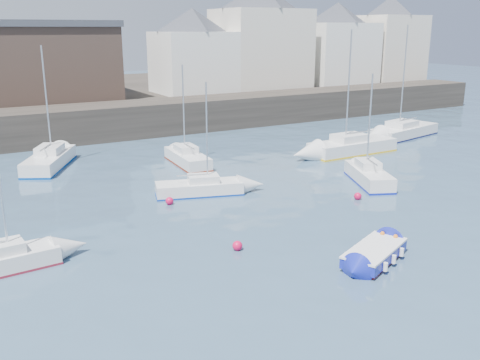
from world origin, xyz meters
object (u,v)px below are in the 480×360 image
sailboat_b (200,187)px  sailboat_h (49,160)px  blue_dinghy (374,254)px  buoy_far (170,204)px  sailboat_c (369,175)px  sailboat_d (352,146)px  sailboat_f (187,158)px  buoy_near (237,250)px  sailboat_g (403,131)px  buoy_mid (358,199)px

sailboat_b → sailboat_h: (-6.55, 11.31, 0.12)m
blue_dinghy → buoy_far: size_ratio=8.71×
sailboat_b → sailboat_c: size_ratio=0.96×
blue_dinghy → sailboat_d: (13.05, 16.35, 0.20)m
sailboat_b → sailboat_c: sailboat_c is taller
buoy_far → sailboat_h: bearing=109.2°
sailboat_f → buoy_far: bearing=-120.7°
sailboat_b → buoy_near: sailboat_b is taller
sailboat_b → sailboat_g: 24.83m
sailboat_h → buoy_mid: sailboat_h is taller
sailboat_d → sailboat_h: bearing=161.2°
sailboat_g → buoy_far: 27.31m
buoy_far → sailboat_f: bearing=59.3°
sailboat_d → buoy_mid: (-7.72, -9.36, -0.58)m
sailboat_g → buoy_mid: bearing=-143.4°
sailboat_b → sailboat_h: size_ratio=0.79×
blue_dinghy → buoy_mid: (5.33, 6.99, -0.39)m
buoy_far → sailboat_c: bearing=-10.3°
sailboat_d → buoy_far: sailboat_d is taller
sailboat_g → sailboat_c: bearing=-143.7°
sailboat_g → buoy_far: sailboat_g is taller
sailboat_b → sailboat_d: (15.33, 3.87, 0.14)m
sailboat_b → buoy_near: size_ratio=14.67×
sailboat_b → buoy_near: bearing=-104.4°
sailboat_f → buoy_far: (-4.74, -7.99, -0.51)m
sailboat_g → sailboat_b: bearing=-164.5°
sailboat_g → buoy_mid: sailboat_g is taller
sailboat_c → buoy_far: sailboat_c is taller
blue_dinghy → sailboat_g: sailboat_g is taller
blue_dinghy → buoy_far: (-4.61, 11.62, -0.39)m
sailboat_d → sailboat_f: size_ratio=1.33×
sailboat_c → buoy_near: 13.79m
blue_dinghy → sailboat_g: size_ratio=0.40×
sailboat_b → sailboat_g: sailboat_g is taller
buoy_mid → blue_dinghy: bearing=-127.3°
sailboat_f → sailboat_b: bearing=-108.7°
buoy_near → sailboat_c: bearing=22.4°
sailboat_h → buoy_near: 20.23m
sailboat_d → buoy_near: 21.41m
sailboat_h → buoy_far: size_ratio=18.79×
sailboat_g → buoy_far: (-26.26, -7.47, -0.57)m
sailboat_g → blue_dinghy: bearing=-138.6°
sailboat_d → buoy_near: sailboat_d is taller
sailboat_f → buoy_mid: size_ratio=16.33×
sailboat_d → buoy_near: bearing=-144.9°
blue_dinghy → sailboat_f: size_ratio=0.55×
buoy_near → sailboat_g: bearing=30.0°
blue_dinghy → sailboat_d: size_ratio=0.41×
sailboat_c → sailboat_f: bearing=128.3°
buoy_far → blue_dinghy: bearing=-68.4°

